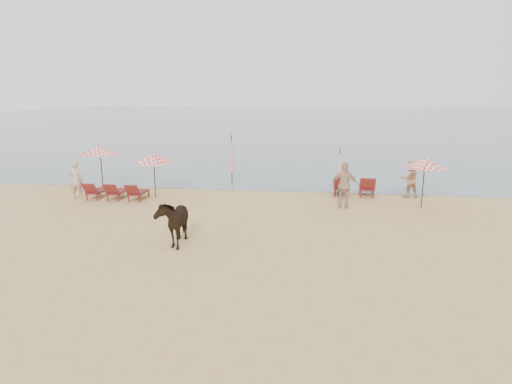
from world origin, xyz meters
TOP-DOWN VIEW (x-y plane):
  - ground at (0.00, 0.00)m, footprint 120.00×120.00m
  - sea at (0.00, 80.00)m, footprint 160.00×140.00m
  - lounger_cluster_left at (-6.81, 7.39)m, footprint 2.62×1.57m
  - lounger_cluster_right at (4.13, 9.64)m, footprint 2.03×1.96m
  - umbrella_open_left_a at (-8.28, 9.04)m, footprint 2.01×2.01m
  - umbrella_open_left_b at (-5.12, 7.91)m, footprint 1.74×1.77m
  - umbrella_open_right at (6.77, 7.63)m, footprint 1.77×1.77m
  - umbrella_closed_left at (-2.20, 11.75)m, footprint 0.32×0.32m
  - umbrella_closed_right at (3.37, 9.30)m, footprint 0.28×0.28m
  - cow at (-2.30, 2.00)m, footprint 1.03×1.91m
  - beachgoer_left at (-8.70, 7.37)m, footprint 0.72×0.55m
  - beachgoer_right_a at (6.64, 9.56)m, footprint 0.91×0.75m
  - beachgoer_right_b at (3.48, 7.16)m, footprint 1.20×0.58m

SIDE VIEW (x-z plane):
  - ground at x=0.00m, z-range 0.00..0.00m
  - sea at x=0.00m, z-range -0.03..0.03m
  - lounger_cluster_left at x=-6.81m, z-range 0.11..0.68m
  - lounger_cluster_right at x=4.13m, z-range 0.13..0.81m
  - cow at x=-2.30m, z-range 0.00..1.55m
  - beachgoer_right_a at x=6.64m, z-range 0.00..1.74m
  - beachgoer_left at x=-8.70m, z-range 0.00..1.76m
  - beachgoer_right_b at x=3.48m, z-range 0.00..1.98m
  - umbrella_closed_right at x=3.37m, z-range 0.27..2.58m
  - umbrella_closed_left at x=-2.20m, z-range 0.30..2.92m
  - umbrella_open_left_b at x=-5.12m, z-range 0.81..3.03m
  - umbrella_open_right at x=6.77m, z-range 0.87..3.03m
  - umbrella_open_left_a at x=-8.28m, z-range 0.91..3.20m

